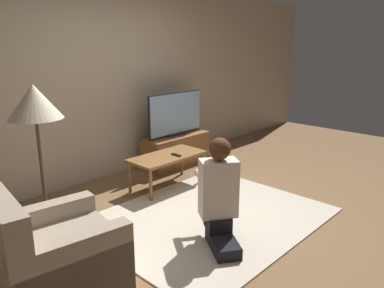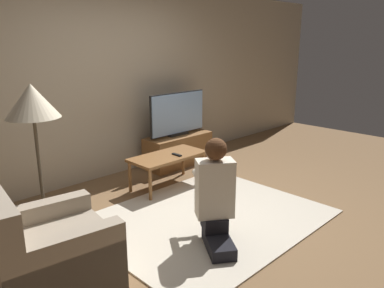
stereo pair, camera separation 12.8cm
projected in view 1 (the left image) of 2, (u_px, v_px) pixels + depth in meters
The scene contains 10 objects.
ground_plane at pixel (209, 218), 4.03m from camera, with size 10.00×10.00×0.00m, color brown.
wall_back at pixel (101, 83), 4.96m from camera, with size 10.00×0.06×2.60m.
rug at pixel (209, 217), 4.02m from camera, with size 2.36×1.92×0.02m.
tv_stand at pixel (176, 150), 5.70m from camera, with size 1.08×0.41×0.47m.
tv at pixel (176, 114), 5.55m from camera, with size 1.04×0.08×0.64m.
coffee_table at pixel (167, 158), 4.79m from camera, with size 1.00×0.48×0.43m.
floor_lamp at pixel (35, 109), 3.13m from camera, with size 0.46×0.46×1.50m.
armchair at pixel (55, 258), 2.78m from camera, with size 0.93×0.88×0.84m.
person_kneeling at pixel (219, 191), 3.42m from camera, with size 0.66×0.80×1.00m.
remote at pixel (176, 155), 4.75m from camera, with size 0.04×0.15×0.02m.
Camera 1 is at (-2.79, -2.39, 1.84)m, focal length 35.00 mm.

